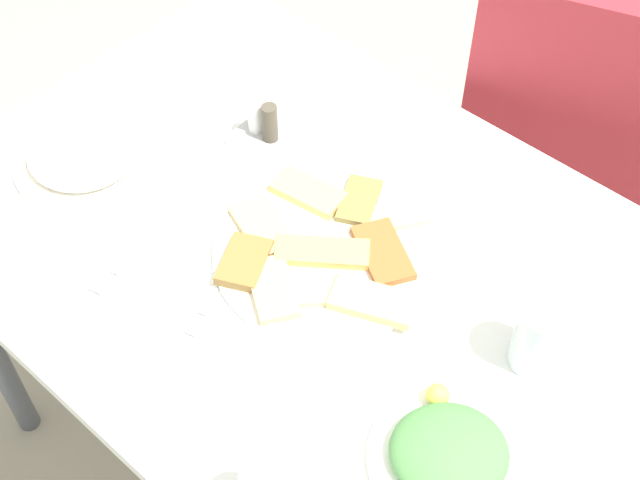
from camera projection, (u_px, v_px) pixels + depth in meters
ground_plane at (318, 466)px, 1.83m from camera, size 6.00×6.00×0.00m
dining_table at (317, 284)px, 1.35m from camera, size 1.18×0.80×0.71m
dining_chair at (572, 145)px, 1.69m from camera, size 0.53×0.53×0.92m
pide_platter at (323, 251)px, 1.28m from camera, size 0.34×0.33×0.03m
salad_plate_greens at (448, 453)px, 1.06m from camera, size 0.20×0.20×0.05m
salad_plate_rice at (84, 153)px, 1.39m from camera, size 0.23×0.23×0.05m
drinking_glass at (541, 336)px, 1.13m from camera, size 0.07×0.07×0.11m
paper_napkin at (153, 300)px, 1.23m from camera, size 0.15×0.15×0.00m
fork at (142, 306)px, 1.22m from camera, size 0.19×0.07×0.00m
spoon at (162, 290)px, 1.24m from camera, size 0.17×0.05×0.00m
condiment_caddy at (264, 129)px, 1.42m from camera, size 0.10×0.10×0.08m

